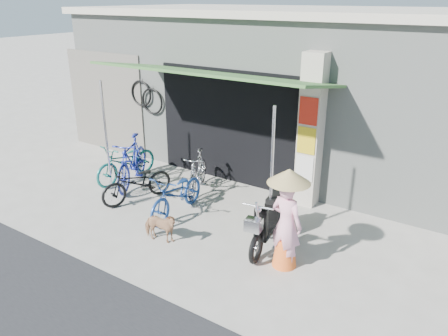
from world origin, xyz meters
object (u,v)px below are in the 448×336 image
Objects in this scene: nun at (287,219)px; bike_silver at (197,172)px; bike_teal at (127,162)px; street_dog at (160,227)px; moped at (270,219)px; bike_blue at (132,161)px; bike_black at (137,183)px; bike_navy at (177,194)px.

bike_silver is at bearing -18.65° from nun.
bike_teal reaches higher than street_dog.
moped is (1.57, 1.01, 0.17)m from street_dog.
bike_silver is 0.92× the size of nun.
bike_blue is at bearing 163.34° from moped.
street_dog is 0.38× the size of moped.
nun reaches higher than bike_teal.
bike_silver is 2.27× the size of street_dog.
bike_blue is at bearing 42.02° from street_dog.
bike_teal is 1.09× the size of bike_black.
bike_navy is at bearing 17.11° from bike_black.
bike_silver reaches higher than street_dog.
bike_blue reaches higher than moped.
bike_blue reaches higher than bike_black.
bike_teal is 0.32m from bike_blue.
bike_silver is at bearing -7.64° from bike_blue.
street_dog is at bearing 23.43° from nun.
moped reaches higher than bike_teal.
bike_teal is at bearing 155.86° from bike_navy.
bike_black is at bearing -64.69° from bike_blue.
nun reaches higher than bike_silver.
nun reaches higher than bike_black.
street_dog is (0.38, -0.94, -0.15)m from bike_navy.
street_dog is (2.41, -1.63, -0.16)m from bike_teal.
street_dog is at bearing -30.94° from bike_teal.
moped reaches higher than street_dog.
bike_blue reaches higher than bike_teal.
moped is at bearing -33.91° from nun.
bike_blue is at bearing 175.36° from bike_silver.
bike_blue is (0.28, -0.11, 0.10)m from bike_teal.
bike_navy is (1.06, -0.03, 0.02)m from bike_black.
bike_navy is at bearing -0.31° from nun.
street_dog is (1.44, -0.96, -0.13)m from bike_black.
bike_teal is at bearing 162.39° from moped.
bike_blue is 2.63m from street_dog.
bike_teal is at bearing 43.52° from street_dog.
nun is (4.49, -1.10, 0.37)m from bike_teal.
bike_black is at bearing -148.78° from bike_silver.
nun is at bearing -10.60° from bike_teal.
bike_blue is 4.33m from nun.
moped reaches higher than bike_navy.
nun is (3.52, -0.44, 0.41)m from bike_black.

